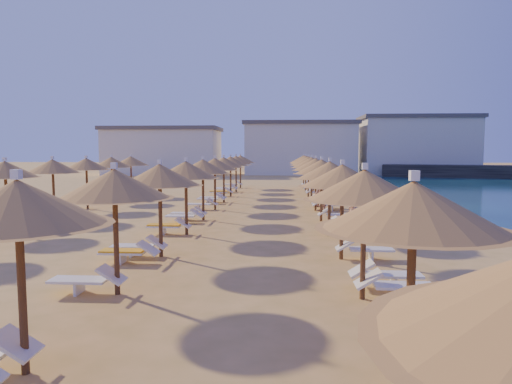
# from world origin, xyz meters

# --- Properties ---
(ground) EXTENTS (220.00, 220.00, 0.00)m
(ground) POSITION_xyz_m (0.00, 0.00, 0.00)
(ground) COLOR #E2AA63
(ground) RESTS_ON ground
(jetty) EXTENTS (30.11, 10.88, 1.50)m
(jetty) POSITION_xyz_m (28.45, 38.39, 0.75)
(jetty) COLOR black
(jetty) RESTS_ON ground
(hotel_blocks) EXTENTS (50.70, 11.43, 8.10)m
(hotel_blocks) POSITION_xyz_m (3.78, 46.19, 3.70)
(hotel_blocks) COLOR white
(hotel_blocks) RESTS_ON ground
(parasol_row_east) EXTENTS (2.68, 40.20, 3.03)m
(parasol_row_east) POSITION_xyz_m (2.87, 3.41, 2.50)
(parasol_row_east) COLOR brown
(parasol_row_east) RESTS_ON ground
(parasol_row_west) EXTENTS (2.68, 40.20, 3.03)m
(parasol_row_west) POSITION_xyz_m (-2.69, 3.41, 2.50)
(parasol_row_west) COLOR brown
(parasol_row_west) RESTS_ON ground
(parasol_row_inland) EXTENTS (2.68, 25.19, 3.03)m
(parasol_row_inland) POSITION_xyz_m (-9.98, 3.41, 2.50)
(parasol_row_inland) COLOR brown
(parasol_row_inland) RESTS_ON ground
(loungers) EXTENTS (15.96, 38.98, 0.66)m
(loungers) POSITION_xyz_m (-1.74, 3.35, 0.34)
(loungers) COLOR white
(loungers) RESTS_ON ground
(beachgoer_c) EXTENTS (1.07, 1.06, 1.81)m
(beachgoer_c) POSITION_xyz_m (3.21, 8.89, 0.91)
(beachgoer_c) COLOR tan
(beachgoer_c) RESTS_ON ground
(beachgoer_b) EXTENTS (0.97, 1.11, 1.92)m
(beachgoer_b) POSITION_xyz_m (3.11, 6.54, 0.96)
(beachgoer_b) COLOR tan
(beachgoer_b) RESTS_ON ground
(beachgoer_a) EXTENTS (0.56, 0.74, 1.83)m
(beachgoer_a) POSITION_xyz_m (3.93, 0.59, 0.91)
(beachgoer_a) COLOR tan
(beachgoer_a) RESTS_ON ground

